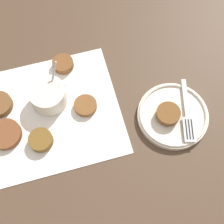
{
  "coord_description": "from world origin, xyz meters",
  "views": [
    {
      "loc": [
        -0.02,
        -0.34,
        0.75
      ],
      "look_at": [
        0.11,
        -0.06,
        0.02
      ],
      "focal_mm": 50.0,
      "sensor_mm": 36.0,
      "label": 1
    }
  ],
  "objects_px": {
    "fritter_on_plate": "(168,114)",
    "fork": "(188,117)",
    "sauce_bowl": "(49,96)",
    "serving_plate": "(173,115)"
  },
  "relations": [
    {
      "from": "sauce_bowl",
      "to": "serving_plate",
      "type": "xyz_separation_m",
      "value": [
        0.27,
        -0.18,
        -0.02
      ]
    },
    {
      "from": "fritter_on_plate",
      "to": "serving_plate",
      "type": "bearing_deg",
      "value": -10.38
    },
    {
      "from": "sauce_bowl",
      "to": "fork",
      "type": "distance_m",
      "value": 0.36
    },
    {
      "from": "sauce_bowl",
      "to": "serving_plate",
      "type": "distance_m",
      "value": 0.32
    },
    {
      "from": "fritter_on_plate",
      "to": "fork",
      "type": "xyz_separation_m",
      "value": [
        0.04,
        -0.03,
        -0.01
      ]
    },
    {
      "from": "sauce_bowl",
      "to": "serving_plate",
      "type": "bearing_deg",
      "value": -33.46
    },
    {
      "from": "sauce_bowl",
      "to": "fritter_on_plate",
      "type": "distance_m",
      "value": 0.31
    },
    {
      "from": "sauce_bowl",
      "to": "fork",
      "type": "bearing_deg",
      "value": -34.08
    },
    {
      "from": "fritter_on_plate",
      "to": "sauce_bowl",
      "type": "bearing_deg",
      "value": 145.37
    },
    {
      "from": "sauce_bowl",
      "to": "fritter_on_plate",
      "type": "height_order",
      "value": "sauce_bowl"
    }
  ]
}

